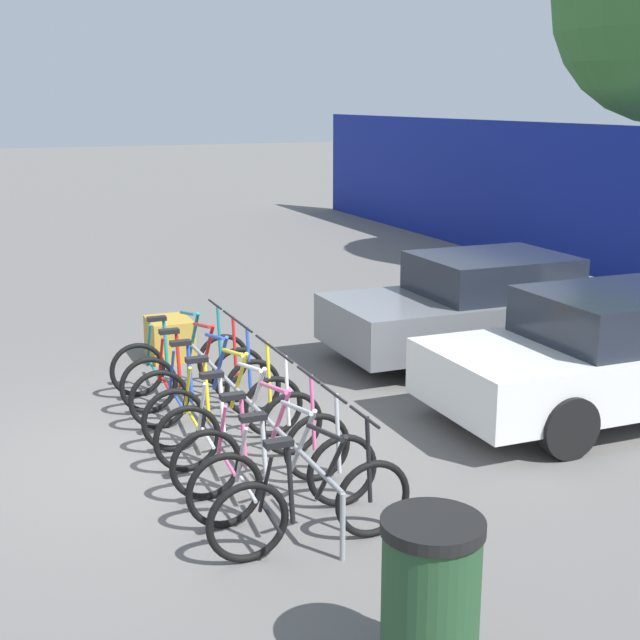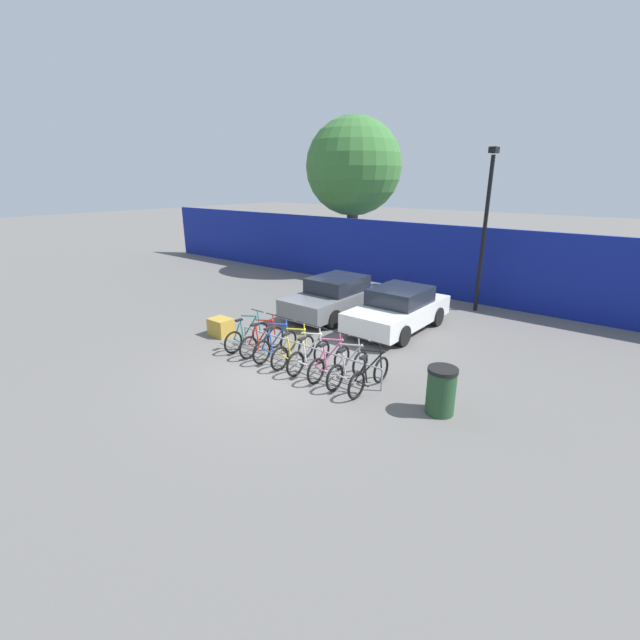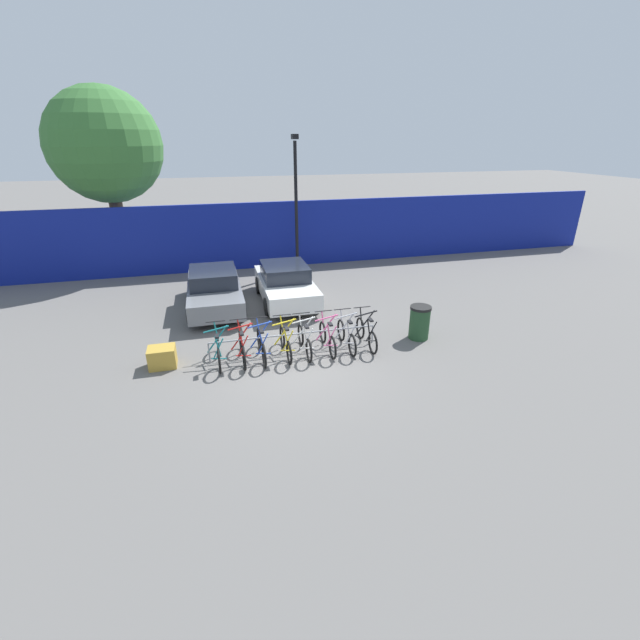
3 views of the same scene
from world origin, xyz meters
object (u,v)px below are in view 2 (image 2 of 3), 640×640
object	(u,v)px
bicycle_teal	(247,336)
bike_rack	(305,347)
bicycle_pink	(329,362)
cargo_crate	(221,327)
bicycle_white	(309,356)
bicycle_blue	(276,345)
car_grey	(336,296)
trash_bin	(441,391)
car_white	(398,309)
bicycle_black	(369,375)
tree_behind_hoarding	(354,167)
bicycle_yellow	(293,351)
bicycle_silver	(348,369)
bicycle_red	(262,341)
lamp_post	(485,223)

from	to	relation	value
bicycle_teal	bike_rack	bearing A→B (deg)	3.76
bicycle_pink	cargo_crate	xyz separation A→B (m)	(-4.49, 0.20, -0.10)
bike_rack	bicycle_white	xyz separation A→B (m)	(0.26, -0.15, -0.12)
bicycle_blue	car_grey	bearing A→B (deg)	105.55
bicycle_white	trash_bin	size ratio (longest dim) A/B	1.66
bicycle_pink	car_white	size ratio (longest dim) A/B	0.42
bicycle_black	tree_behind_hoarding	xyz separation A→B (m)	(-8.05, 10.77, 4.89)
bike_rack	bicycle_black	distance (m)	2.12
bicycle_yellow	bicycle_silver	world-z (taller)	same
bicycle_white	tree_behind_hoarding	world-z (taller)	tree_behind_hoarding
bicycle_black	car_white	xyz separation A→B (m)	(-1.60, 4.22, 0.31)
bike_rack	bicycle_yellow	xyz separation A→B (m)	(-0.28, -0.15, -0.12)
bicycle_red	car_white	xyz separation A→B (m)	(1.98, 4.22, 0.31)
bicycle_teal	bicycle_pink	size ratio (longest dim) A/B	1.00
bicycle_yellow	bicycle_black	size ratio (longest dim) A/B	1.00
bike_rack	cargo_crate	bearing A→B (deg)	179.24
bicycle_yellow	car_white	size ratio (longest dim) A/B	0.42
bicycle_blue	tree_behind_hoarding	bearing A→B (deg)	115.87
bicycle_pink	car_grey	size ratio (longest dim) A/B	0.40
bicycle_yellow	car_grey	size ratio (longest dim) A/B	0.40
bike_rack	bicycle_pink	world-z (taller)	bicycle_pink
car_grey	trash_bin	size ratio (longest dim) A/B	4.14
bicycle_pink	cargo_crate	bearing A→B (deg)	177.43
bicycle_blue	tree_behind_hoarding	distance (m)	12.84
bicycle_yellow	car_white	distance (m)	4.30
bicycle_white	lamp_post	xyz separation A→B (m)	(1.47, 7.97, 2.85)
bicycle_white	bicycle_black	xyz separation A→B (m)	(1.84, 0.00, 0.00)
bicycle_teal	bicycle_red	distance (m)	0.63
bicycle_pink	lamp_post	world-z (taller)	lamp_post
car_grey	trash_bin	distance (m)	7.19
bike_rack	bicycle_teal	world-z (taller)	bicycle_teal
car_grey	lamp_post	world-z (taller)	lamp_post
bicycle_black	car_white	world-z (taller)	car_white
car_white	trash_bin	distance (m)	5.31
bicycle_red	bicycle_blue	bearing A→B (deg)	3.51
trash_bin	car_white	bearing A→B (deg)	128.72
bicycle_silver	trash_bin	bearing A→B (deg)	2.07
bicycle_blue	bicycle_white	bearing A→B (deg)	1.00
cargo_crate	bicycle_pink	bearing A→B (deg)	-2.50
trash_bin	bicycle_yellow	bearing A→B (deg)	-178.92
bike_rack	car_grey	size ratio (longest dim) A/B	1.11
bicycle_yellow	car_white	xyz separation A→B (m)	(0.79, 4.22, 0.31)
car_white	bicycle_red	bearing A→B (deg)	-115.12
bicycle_blue	cargo_crate	size ratio (longest dim) A/B	2.44
bicycle_red	bicycle_white	size ratio (longest dim) A/B	1.00
bicycle_pink	car_grey	xyz separation A→B (m)	(-2.98, 4.22, 0.31)
car_grey	car_white	distance (m)	2.55
bicycle_white	bicycle_yellow	bearing A→B (deg)	176.12
bike_rack	bicycle_yellow	size ratio (longest dim) A/B	2.78
bicycle_pink	tree_behind_hoarding	bearing A→B (deg)	122.47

